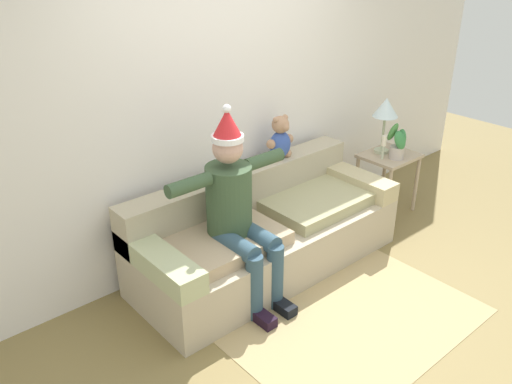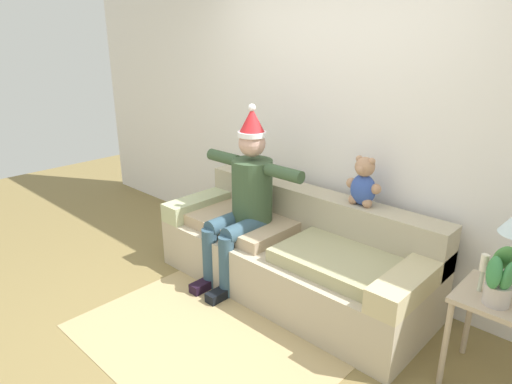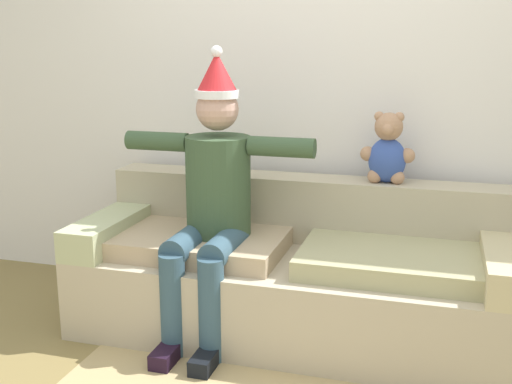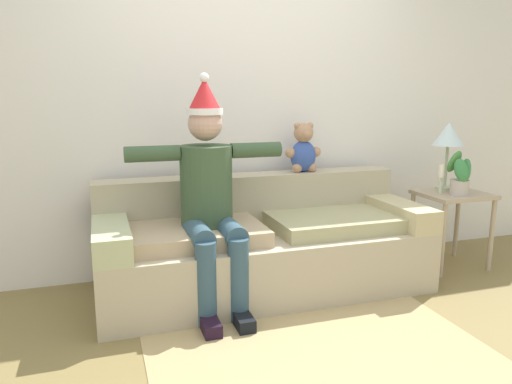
# 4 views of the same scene
# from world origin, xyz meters

# --- Properties ---
(ground_plane) EXTENTS (10.00, 10.00, 0.00)m
(ground_plane) POSITION_xyz_m (0.00, 0.00, 0.00)
(ground_plane) COLOR olive
(back_wall) EXTENTS (7.00, 0.10, 2.70)m
(back_wall) POSITION_xyz_m (0.00, 1.55, 1.35)
(back_wall) COLOR white
(back_wall) RESTS_ON ground_plane
(couch) EXTENTS (2.27, 0.89, 0.78)m
(couch) POSITION_xyz_m (0.00, 1.02, 0.31)
(couch) COLOR #B7A990
(couch) RESTS_ON ground_plane
(person_seated) EXTENTS (1.02, 0.77, 1.50)m
(person_seated) POSITION_xyz_m (-0.41, 0.86, 0.75)
(person_seated) COLOR #374F34
(person_seated) RESTS_ON ground_plane
(teddy_bear) EXTENTS (0.29, 0.17, 0.38)m
(teddy_bear) POSITION_xyz_m (0.43, 1.30, 0.95)
(teddy_bear) COLOR #3551A5
(teddy_bear) RESTS_ON couch
(side_table) EXTENTS (0.51, 0.45, 0.61)m
(side_table) POSITION_xyz_m (1.57, 0.96, 0.50)
(side_table) COLOR tan
(side_table) RESTS_ON ground_plane
(table_lamp) EXTENTS (0.24, 0.24, 0.54)m
(table_lamp) POSITION_xyz_m (1.56, 1.05, 1.03)
(table_lamp) COLOR #B3BC9A
(table_lamp) RESTS_ON side_table
(potted_plant) EXTENTS (0.19, 0.24, 0.36)m
(potted_plant) POSITION_xyz_m (1.54, 0.87, 0.76)
(potted_plant) COLOR #BAAFA7
(potted_plant) RESTS_ON side_table
(candle_tall) EXTENTS (0.04, 0.04, 0.23)m
(candle_tall) POSITION_xyz_m (1.43, 0.94, 0.75)
(candle_tall) COLOR beige
(candle_tall) RESTS_ON side_table
(area_rug) EXTENTS (1.82, 1.14, 0.01)m
(area_rug) POSITION_xyz_m (0.00, -0.02, 0.00)
(area_rug) COLOR tan
(area_rug) RESTS_ON ground_plane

